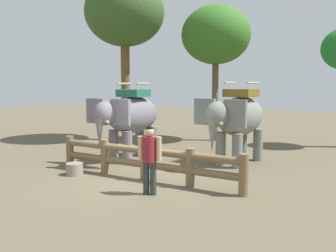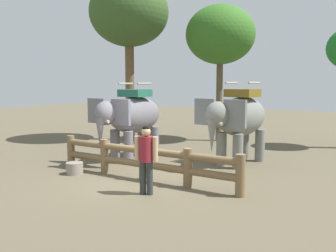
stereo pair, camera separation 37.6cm
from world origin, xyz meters
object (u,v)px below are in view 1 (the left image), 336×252
object	(u,v)px
log_fence	(144,159)
elephant_center	(237,118)
tree_far_left	(216,36)
elephant_near_left	(130,117)
feed_bucket	(75,169)
tree_far_right	(125,14)
tourist_woman_in_black	(150,155)

from	to	relation	value
log_fence	elephant_center	xyz separation A→B (m)	(1.72, 3.26, 0.97)
log_fence	tree_far_left	size ratio (longest dim) A/B	0.96
log_fence	elephant_near_left	size ratio (longest dim) A/B	1.88
tree_far_left	feed_bucket	world-z (taller)	tree_far_left
tree_far_left	feed_bucket	size ratio (longest dim) A/B	12.33
feed_bucket	elephant_center	bearing A→B (deg)	43.42
elephant_center	tree_far_right	size ratio (longest dim) A/B	0.44
elephant_center	elephant_near_left	bearing A→B (deg)	-163.50
elephant_near_left	elephant_center	bearing A→B (deg)	16.50
tourist_woman_in_black	tree_far_left	distance (m)	10.00
log_fence	elephant_center	distance (m)	3.81
log_fence	tourist_woman_in_black	world-z (taller)	tourist_woman_in_black
elephant_center	tourist_woman_in_black	distance (m)	4.53
tree_far_left	tree_far_right	distance (m)	4.39
log_fence	elephant_center	bearing A→B (deg)	62.26
elephant_center	tree_far_left	size ratio (longest dim) A/B	0.52
tree_far_right	tree_far_left	bearing A→B (deg)	25.05
elephant_near_left	tourist_woman_in_black	bearing A→B (deg)	-50.79
elephant_center	tourist_woman_in_black	bearing A→B (deg)	-101.37
elephant_center	tree_far_left	distance (m)	6.26
tree_far_right	feed_bucket	bearing A→B (deg)	-69.39
tree_far_left	tourist_woman_in_black	bearing A→B (deg)	-79.89
log_fence	tree_far_right	bearing A→B (deg)	127.34
elephant_center	tree_far_right	xyz separation A→B (m)	(-6.37, 2.83, 4.40)
elephant_center	feed_bucket	world-z (taller)	elephant_center
elephant_near_left	elephant_center	distance (m)	3.76
tourist_woman_in_black	tree_far_left	size ratio (longest dim) A/B	0.27
tourist_woman_in_black	elephant_near_left	bearing A→B (deg)	129.21
log_fence	tourist_woman_in_black	distance (m)	1.47
elephant_center	log_fence	bearing A→B (deg)	-117.74
log_fence	elephant_near_left	distance (m)	3.05
feed_bucket	tourist_woman_in_black	bearing A→B (deg)	-13.15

